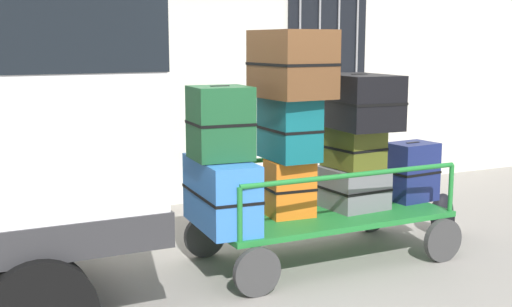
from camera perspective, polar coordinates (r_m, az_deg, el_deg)
The scene contains 14 objects.
ground_plane at distance 5.94m, azimuth 1.90°, elevation -10.16°, with size 40.00×40.00×0.00m, color gray.
building_wall at distance 8.25m, azimuth -7.76°, elevation 12.91°, with size 12.00×0.38×5.00m.
luggage_cart at distance 6.20m, azimuth 5.77°, elevation -5.74°, with size 2.32×1.16×0.45m.
cart_railing at distance 6.09m, azimuth 5.84°, elevation -1.61°, with size 2.20×1.03×0.46m.
suitcase_left_bottom at distance 5.61m, azimuth -3.02°, elevation -3.44°, with size 0.48×0.94×0.59m.
suitcase_left_middle at distance 5.51m, azimuth -3.10°, elevation 2.65°, with size 0.51×0.50×0.61m.
suitcase_midleft_bottom at distance 5.96m, azimuth 2.93°, elevation -3.00°, with size 0.43×0.34×0.52m.
suitcase_midleft_middle at distance 5.88m, azimuth 2.88°, elevation 2.13°, with size 0.39×0.59×0.55m.
suitcase_midleft_top at distance 5.80m, azimuth 3.12°, elevation 7.69°, with size 0.56×0.74×0.59m.
suitcase_center_bottom at distance 6.35m, azimuth 8.29°, elevation -2.90°, with size 0.56×0.58×0.39m.
suitcase_center_middle at distance 6.28m, azimuth 8.37°, elevation 0.52°, with size 0.47×0.54×0.38m.
suitcase_center_top at distance 6.17m, azimuth 8.83°, elevation 4.46°, with size 0.58×0.83×0.50m.
suitcase_midright_bottom at distance 6.73m, azimuth 13.24°, elevation -1.51°, with size 0.49×0.39×0.58m.
backpack at distance 7.25m, azimuth 15.71°, elevation -5.05°, with size 0.27×0.22×0.44m.
Camera 1 is at (-2.66, -4.91, 2.01)m, focal length 46.53 mm.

